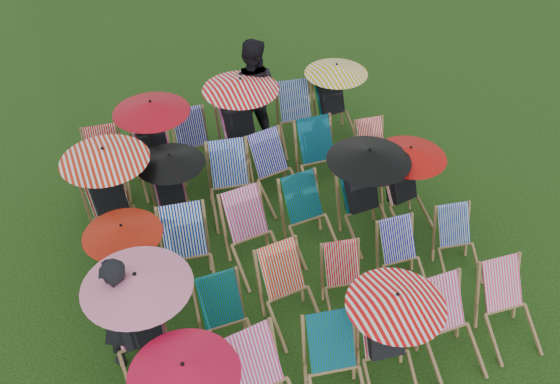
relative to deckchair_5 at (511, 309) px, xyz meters
name	(u,v)px	position (x,y,z in m)	size (l,w,h in m)	color
ground	(282,256)	(-2.00, 2.26, -0.46)	(100.00, 100.00, 0.00)	black
deckchair_2	(337,372)	(-2.30, 0.01, 0.02)	(0.80, 0.99, 0.97)	olive
deckchair_3	(391,338)	(-1.64, 0.05, 0.21)	(1.08, 1.14, 1.28)	olive
deckchair_4	(452,330)	(-0.84, 0.00, 0.02)	(0.67, 0.91, 0.97)	olive
deckchair_5	(511,309)	(0.00, 0.00, 0.00)	(0.69, 0.90, 0.93)	olive
deckchair_6	(142,324)	(-4.10, 1.23, 0.29)	(1.20, 1.26, 1.43)	olive
deckchair_7	(227,325)	(-3.18, 1.08, -0.01)	(0.63, 0.86, 0.92)	olive
deckchair_8	(291,293)	(-2.32, 1.21, 0.01)	(0.69, 0.92, 0.96)	olive
deckchair_9	(346,285)	(-1.61, 1.13, -0.05)	(0.67, 0.84, 0.82)	olive
deckchair_10	(404,260)	(-0.73, 1.20, -0.04)	(0.62, 0.83, 0.85)	olive
deckchair_11	(459,245)	(0.10, 1.18, -0.05)	(0.68, 0.84, 0.83)	olive
deckchair_12	(126,263)	(-4.06, 2.36, 0.15)	(0.98, 1.01, 1.16)	olive
deckchair_13	(188,257)	(-3.31, 2.25, 0.05)	(0.81, 1.04, 1.03)	olive
deckchair_14	(254,236)	(-2.39, 2.29, 0.04)	(0.73, 0.97, 1.00)	olive
deckchair_15	(310,218)	(-1.54, 2.34, 0.02)	(0.69, 0.93, 0.96)	olive
deckchair_16	(367,192)	(-0.71, 2.30, 0.26)	(1.15, 1.21, 1.37)	olive
deckchair_17	(408,185)	(-0.04, 2.29, 0.19)	(1.04, 1.12, 1.23)	olive
deckchair_18	(111,193)	(-3.99, 3.60, 0.29)	(1.20, 1.30, 1.43)	olive
deckchair_19	(172,190)	(-3.16, 3.52, 0.15)	(0.98, 1.01, 1.16)	olive
deckchair_20	(232,185)	(-2.30, 3.43, 0.04)	(0.82, 1.03, 1.00)	olive
deckchair_21	(277,171)	(-1.56, 3.48, 0.02)	(0.77, 0.98, 0.97)	olive
deckchair_22	(322,160)	(-0.83, 3.47, 0.04)	(0.73, 0.97, 1.01)	olive
deckchair_23	(375,151)	(0.11, 3.46, -0.06)	(0.63, 0.81, 0.81)	olive
deckchair_24	(106,165)	(-3.91, 4.66, 0.00)	(0.71, 0.92, 0.93)	olive
deckchair_25	(154,142)	(-3.13, 4.60, 0.26)	(1.16, 1.20, 1.38)	olive
deckchair_26	(194,145)	(-2.51, 4.65, 0.00)	(0.66, 0.88, 0.92)	olive
deckchair_27	(242,120)	(-1.70, 4.61, 0.30)	(1.21, 1.28, 1.44)	olive
deckchair_28	(298,119)	(-0.69, 4.67, 0.03)	(0.80, 1.01, 0.99)	olive
deckchair_29	(335,99)	(0.03, 4.75, 0.20)	(1.06, 1.11, 1.26)	olive
person_left	(120,312)	(-4.30, 1.44, 0.34)	(0.59, 0.39, 1.61)	black
person_rear	(252,91)	(-1.33, 5.14, 0.46)	(0.89, 0.70, 1.84)	black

